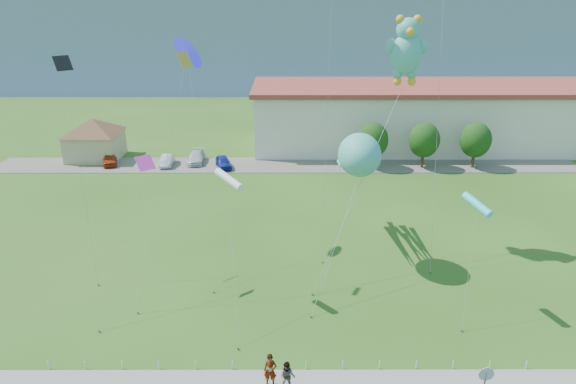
{
  "coord_description": "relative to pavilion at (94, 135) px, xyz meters",
  "views": [
    {
      "loc": [
        -0.02,
        -24.0,
        18.94
      ],
      "look_at": [
        0.04,
        8.0,
        6.79
      ],
      "focal_mm": 32.0,
      "sensor_mm": 36.0,
      "label": 1
    }
  ],
  "objects": [
    {
      "name": "pedestrian_right",
      "position": [
        23.99,
        -41.05,
        -2.08
      ],
      "size": [
        0.93,
        0.79,
        1.7
      ],
      "primitive_type": "imported",
      "rotation": [
        0.0,
        0.0,
        -0.19
      ],
      "color": "gray",
      "rests_on": "sidewalk"
    },
    {
      "name": "tree_far",
      "position": [
        46.0,
        -4.0,
        0.36
      ],
      "size": [
        3.6,
        3.6,
        5.47
      ],
      "color": "#3F2B19",
      "rests_on": "ground"
    },
    {
      "name": "parked_car_blue",
      "position": [
        16.43,
        -3.98,
        -2.31
      ],
      "size": [
        2.55,
        4.14,
        1.32
      ],
      "primitive_type": "imported",
      "rotation": [
        0.0,
        0.0,
        0.28
      ],
      "color": "navy",
      "rests_on": "parking_strip"
    },
    {
      "name": "small_kite_black",
      "position": [
        9.09,
        -27.12,
        9.89
      ],
      "size": [
        2.57,
        4.78,
        15.23
      ],
      "color": "black",
      "rests_on": "ground"
    },
    {
      "name": "teddy_bear_kite",
      "position": [
        32.82,
        -22.9,
        12.38
      ],
      "size": [
        8.77,
        10.08,
        17.79
      ],
      "color": "teal",
      "rests_on": "ground"
    },
    {
      "name": "small_kite_pink",
      "position": [
        14.43,
        -30.49,
        4.83
      ],
      "size": [
        2.73,
        6.89,
        9.21
      ],
      "color": "#EA34B5",
      "rests_on": "ground"
    },
    {
      "name": "pavilion",
      "position": [
        0.0,
        0.0,
        0.0
      ],
      "size": [
        9.2,
        9.2,
        5.0
      ],
      "color": "tan",
      "rests_on": "ground"
    },
    {
      "name": "small_kite_yellow",
      "position": [
        17.02,
        -29.0,
        10.15
      ],
      "size": [
        3.69,
        6.57,
        15.62
      ],
      "color": "gold",
      "rests_on": "ground"
    },
    {
      "name": "small_kite_cyan",
      "position": [
        35.57,
        -33.1,
        4.05
      ],
      "size": [
        1.33,
        4.12,
        7.55
      ],
      "color": "#32DAE1",
      "rests_on": "ground"
    },
    {
      "name": "octopus_kite",
      "position": [
        29.15,
        -25.75,
        4.74
      ],
      "size": [
        5.27,
        14.42,
        9.99
      ],
      "color": "teal",
      "rests_on": "ground"
    },
    {
      "name": "ground",
      "position": [
        24.0,
        -38.0,
        -3.02
      ],
      "size": [
        160.0,
        160.0,
        0.0
      ],
      "primitive_type": "plane",
      "color": "#285016",
      "rests_on": "ground"
    },
    {
      "name": "parked_car_silver",
      "position": [
        9.58,
        -3.15,
        -2.34
      ],
      "size": [
        1.48,
        3.84,
        1.25
      ],
      "primitive_type": "imported",
      "rotation": [
        0.0,
        0.0,
        0.04
      ],
      "color": "silver",
      "rests_on": "parking_strip"
    },
    {
      "name": "small_kite_blue",
      "position": [
        16.6,
        -22.55,
        11.73
      ],
      "size": [
        3.34,
        10.03,
        15.79
      ],
      "color": "#302AF1",
      "rests_on": "ground"
    },
    {
      "name": "tree_near",
      "position": [
        34.0,
        -4.0,
        0.36
      ],
      "size": [
        3.6,
        3.6,
        5.47
      ],
      "color": "#3F2B19",
      "rests_on": "ground"
    },
    {
      "name": "pedestrian_left",
      "position": [
        23.11,
        -40.67,
        -1.99
      ],
      "size": [
        0.73,
        0.52,
        1.87
      ],
      "primitive_type": "imported",
      "rotation": [
        0.0,
        0.0,
        -0.11
      ],
      "color": "gray",
      "rests_on": "sidewalk"
    },
    {
      "name": "small_kite_white",
      "position": [
        20.31,
        -31.64,
        5.15
      ],
      "size": [
        1.14,
        7.26,
        8.68
      ],
      "color": "white",
      "rests_on": "ground"
    },
    {
      "name": "rope_fence",
      "position": [
        24.0,
        -39.3,
        -2.77
      ],
      "size": [
        26.05,
        0.05,
        0.5
      ],
      "color": "white",
      "rests_on": "ground"
    },
    {
      "name": "stop_sign",
      "position": [
        33.5,
        -42.21,
        -1.15
      ],
      "size": [
        0.8,
        0.07,
        2.5
      ],
      "color": "slate",
      "rests_on": "ground"
    },
    {
      "name": "parking_strip",
      "position": [
        24.0,
        -3.0,
        -2.99
      ],
      "size": [
        70.0,
        6.0,
        0.06
      ],
      "primitive_type": "cube",
      "color": "#59544C",
      "rests_on": "ground"
    },
    {
      "name": "warehouse",
      "position": [
        50.0,
        6.0,
        1.1
      ],
      "size": [
        61.0,
        15.0,
        8.2
      ],
      "color": "beige",
      "rests_on": "ground"
    },
    {
      "name": "tree_mid",
      "position": [
        40.0,
        -4.0,
        0.36
      ],
      "size": [
        3.6,
        3.6,
        5.47
      ],
      "color": "#3F2B19",
      "rests_on": "ground"
    },
    {
      "name": "parked_car_white",
      "position": [
        12.89,
        -2.03,
        -2.31
      ],
      "size": [
        1.96,
        4.55,
        1.31
      ],
      "primitive_type": "imported",
      "rotation": [
        0.0,
        0.0,
        0.03
      ],
      "color": "silver",
      "rests_on": "parking_strip"
    },
    {
      "name": "hill_ridge",
      "position": [
        24.0,
        82.0,
        9.48
      ],
      "size": [
        160.0,
        50.0,
        25.0
      ],
      "primitive_type": "cube",
      "color": "slate",
      "rests_on": "ground"
    },
    {
      "name": "parked_car_red",
      "position": [
        2.57,
        -2.76,
        -2.29
      ],
      "size": [
        2.65,
        4.22,
        1.34
      ],
      "primitive_type": "imported",
      "rotation": [
        0.0,
        0.0,
        0.29
      ],
      "color": "#B03615",
      "rests_on": "parking_strip"
    }
  ]
}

